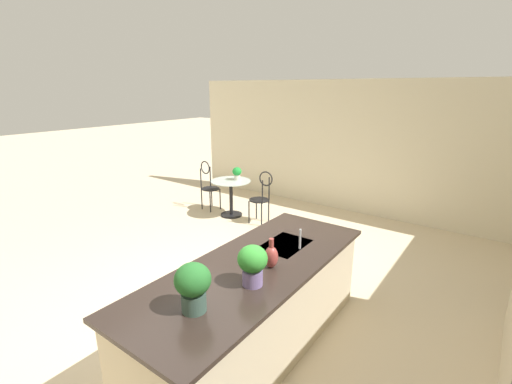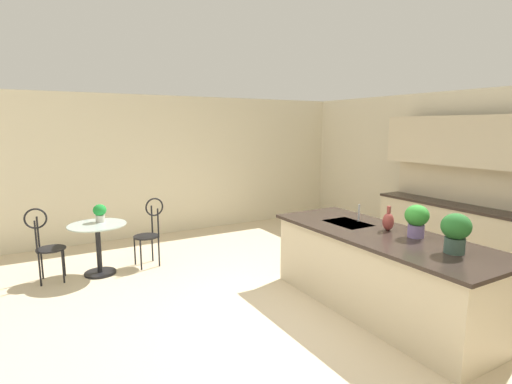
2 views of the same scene
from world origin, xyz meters
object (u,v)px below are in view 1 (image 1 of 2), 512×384
object	(u,v)px
potted_plant_counter_far	(193,284)
vase_on_counter	(271,256)
chair_by_island	(262,195)
potted_plant_counter_near	(253,263)
bistro_table	(231,195)
potted_plant_on_table	(237,173)
chair_near_window	(209,183)

from	to	relation	value
potted_plant_counter_far	vase_on_counter	bearing A→B (deg)	173.89
chair_by_island	potted_plant_counter_near	distance (m)	3.81
bistro_table	potted_plant_on_table	world-z (taller)	potted_plant_on_table
bistro_table	chair_by_island	distance (m)	0.76
chair_by_island	potted_plant_on_table	xyz separation A→B (m)	(-0.10, -0.68, 0.32)
chair_by_island	potted_plant_counter_near	size ratio (longest dim) A/B	2.89
chair_near_window	potted_plant_on_table	size ratio (longest dim) A/B	3.98
potted_plant_on_table	vase_on_counter	bearing A→B (deg)	43.62
potted_plant_counter_far	potted_plant_counter_near	distance (m)	0.57
potted_plant_counter_near	potted_plant_on_table	bearing A→B (deg)	-139.20
potted_plant_counter_near	potted_plant_counter_far	bearing A→B (deg)	-14.29
potted_plant_counter_near	vase_on_counter	xyz separation A→B (m)	(-0.35, -0.04, -0.10)
chair_near_window	vase_on_counter	xyz separation A→B (m)	(2.80, 3.47, 0.46)
potted_plant_on_table	potted_plant_counter_far	bearing A→B (deg)	35.01
chair_near_window	chair_by_island	xyz separation A→B (m)	(0.03, 1.41, 0.00)
chair_by_island	potted_plant_on_table	size ratio (longest dim) A/B	3.98
chair_near_window	vase_on_counter	size ratio (longest dim) A/B	3.62
potted_plant_counter_near	chair_by_island	bearing A→B (deg)	-146.01
potted_plant_on_table	potted_plant_counter_far	distance (m)	4.62
bistro_table	vase_on_counter	bearing A→B (deg)	45.55
chair_by_island	vase_on_counter	xyz separation A→B (m)	(2.77, 2.06, 0.46)
chair_by_island	bistro_table	bearing A→B (deg)	-88.46
bistro_table	potted_plant_counter_near	xyz separation A→B (m)	(3.10, 2.85, 0.68)
potted_plant_on_table	potted_plant_counter_near	world-z (taller)	potted_plant_counter_near
potted_plant_on_table	potted_plant_counter_near	bearing A→B (deg)	40.80
bistro_table	chair_near_window	xyz separation A→B (m)	(-0.05, -0.66, 0.13)
chair_near_window	chair_by_island	distance (m)	1.41
chair_by_island	potted_plant_counter_near	bearing A→B (deg)	33.99
chair_near_window	potted_plant_counter_far	size ratio (longest dim) A/B	2.69
chair_near_window	potted_plant_counter_near	bearing A→B (deg)	48.09
potted_plant_on_table	vase_on_counter	size ratio (longest dim) A/B	0.91
chair_near_window	vase_on_counter	world-z (taller)	vase_on_counter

